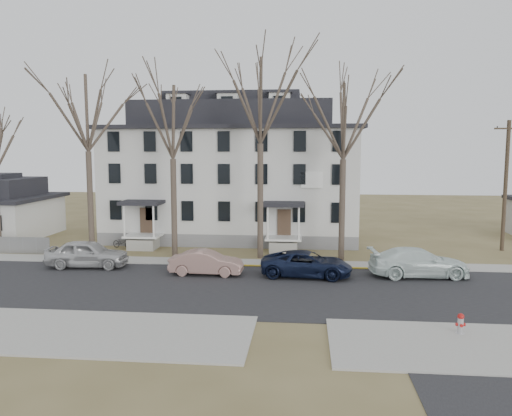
# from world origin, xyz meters

# --- Properties ---
(ground) EXTENTS (120.00, 120.00, 0.00)m
(ground) POSITION_xyz_m (0.00, 0.00, 0.00)
(ground) COLOR olive
(ground) RESTS_ON ground
(main_road) EXTENTS (120.00, 10.00, 0.04)m
(main_road) POSITION_xyz_m (0.00, 2.00, 0.00)
(main_road) COLOR #27272A
(main_road) RESTS_ON ground
(far_sidewalk) EXTENTS (120.00, 2.00, 0.08)m
(far_sidewalk) POSITION_xyz_m (0.00, 8.00, 0.00)
(far_sidewalk) COLOR #A09F97
(far_sidewalk) RESTS_ON ground
(near_sidewalk_left) EXTENTS (20.00, 5.00, 0.08)m
(near_sidewalk_left) POSITION_xyz_m (-8.00, -5.00, 0.00)
(near_sidewalk_left) COLOR #A09F97
(near_sidewalk_left) RESTS_ON ground
(yellow_curb) EXTENTS (14.00, 0.25, 0.06)m
(yellow_curb) POSITION_xyz_m (5.00, 7.10, 0.00)
(yellow_curb) COLOR gold
(yellow_curb) RESTS_ON ground
(boarding_house) EXTENTS (20.80, 12.36, 12.05)m
(boarding_house) POSITION_xyz_m (-2.00, 17.95, 5.38)
(boarding_house) COLOR slate
(boarding_house) RESTS_ON ground
(tree_far_left) EXTENTS (8.40, 8.40, 13.72)m
(tree_far_left) POSITION_xyz_m (-11.00, 9.80, 10.34)
(tree_far_left) COLOR #473B31
(tree_far_left) RESTS_ON ground
(tree_mid_left) EXTENTS (7.80, 7.80, 12.74)m
(tree_mid_left) POSITION_xyz_m (-5.00, 9.80, 9.60)
(tree_mid_left) COLOR #473B31
(tree_mid_left) RESTS_ON ground
(tree_center) EXTENTS (9.00, 9.00, 14.70)m
(tree_center) POSITION_xyz_m (1.00, 9.80, 11.08)
(tree_center) COLOR #473B31
(tree_center) RESTS_ON ground
(tree_mid_right) EXTENTS (7.80, 7.80, 12.74)m
(tree_mid_right) POSITION_xyz_m (6.50, 9.80, 9.60)
(tree_mid_right) COLOR #473B31
(tree_mid_right) RESTS_ON ground
(utility_pole_far) EXTENTS (2.00, 0.28, 9.50)m
(utility_pole_far) POSITION_xyz_m (18.50, 14.00, 4.90)
(utility_pole_far) COLOR #3D3023
(utility_pole_far) RESTS_ON ground
(car_silver) EXTENTS (5.17, 2.35, 1.72)m
(car_silver) POSITION_xyz_m (-9.57, 5.87, 0.86)
(car_silver) COLOR #BEBEBE
(car_silver) RESTS_ON ground
(car_tan) EXTENTS (4.34, 1.57, 1.42)m
(car_tan) POSITION_xyz_m (-1.76, 4.78, 0.71)
(car_tan) COLOR gray
(car_tan) RESTS_ON ground
(car_navy) EXTENTS (5.43, 2.78, 1.47)m
(car_navy) POSITION_xyz_m (4.16, 4.95, 0.73)
(car_navy) COLOR black
(car_navy) RESTS_ON ground
(car_white) EXTENTS (5.89, 2.83, 1.65)m
(car_white) POSITION_xyz_m (10.66, 5.55, 0.83)
(car_white) COLOR silver
(car_white) RESTS_ON ground
(bicycle_left) EXTENTS (1.77, 1.08, 0.88)m
(bicycle_left) POSITION_xyz_m (-9.58, 11.91, 0.44)
(bicycle_left) COLOR black
(bicycle_left) RESTS_ON ground
(fire_hydrant) EXTENTS (0.37, 0.35, 0.89)m
(fire_hydrant) POSITION_xyz_m (10.28, -3.71, 0.45)
(fire_hydrant) COLOR #B7B7BA
(fire_hydrant) RESTS_ON ground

